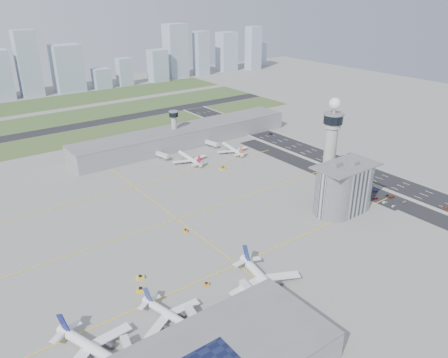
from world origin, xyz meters
TOP-DOWN VIEW (x-y plane):
  - ground at (0.00, 0.00)m, footprint 1000.00×1000.00m
  - grass_strip_0 at (-20.00, 225.00)m, footprint 480.00×50.00m
  - grass_strip_1 at (-20.00, 300.00)m, footprint 480.00×60.00m
  - grass_strip_2 at (-20.00, 380.00)m, footprint 480.00×70.00m
  - runway at (-20.00, 262.00)m, footprint 480.00×22.00m
  - highway at (115.00, 0.00)m, footprint 28.00×500.00m
  - barrier_left at (101.00, 0.00)m, footprint 0.60×500.00m
  - barrier_right at (129.00, 0.00)m, footprint 0.60×500.00m
  - landside_road at (90.00, -10.00)m, footprint 18.00×260.00m
  - parking_lot at (88.00, -22.00)m, footprint 20.00×44.00m
  - taxiway_line_h_0 at (-40.00, -30.00)m, footprint 260.00×0.60m
  - taxiway_line_h_1 at (-40.00, 30.00)m, footprint 260.00×0.60m
  - taxiway_line_h_2 at (-40.00, 90.00)m, footprint 260.00×0.60m
  - taxiway_line_v at (-40.00, 30.00)m, footprint 0.60×260.00m
  - control_tower at (72.00, 8.00)m, footprint 14.00×14.00m
  - secondary_tower at (30.00, 150.00)m, footprint 8.60×8.60m
  - admin_building at (51.99, -22.00)m, footprint 42.00×24.00m
  - terminal_pier at (40.00, 148.00)m, footprint 210.00×32.00m
  - airplane_near_a at (-121.63, -46.18)m, footprint 48.12×51.85m
  - airplane_near_b at (-88.08, -47.39)m, footprint 38.56×42.45m
  - airplane_near_c at (-41.04, -53.74)m, footprint 45.34×50.75m
  - airplane_far_a at (18.80, 107.95)m, footprint 33.69×38.79m
  - airplane_far_b at (61.05, 104.94)m, footprint 34.99×39.22m
  - jet_bridge_near_1 at (-83.00, -61.00)m, footprint 5.39×14.31m
  - jet_bridge_near_2 at (-53.00, -61.00)m, footprint 5.39×14.31m
  - jet_bridge_far_0 at (2.00, 132.00)m, footprint 5.39×14.31m
  - jet_bridge_far_1 at (52.00, 132.00)m, footprint 5.39×14.31m
  - tug_0 at (-85.62, -11.35)m, footprint 3.85×2.93m
  - tug_1 at (-89.83, -20.05)m, footprint 4.45×4.11m
  - tug_2 at (-62.42, -34.76)m, footprint 3.17×2.63m
  - tug_3 at (-43.67, 14.04)m, footprint 3.08×3.36m
  - tug_4 at (31.54, 78.44)m, footprint 4.21×3.43m
  - tug_5 at (29.76, 78.06)m, footprint 2.36×3.09m
  - car_lot_0 at (82.46, -39.87)m, footprint 3.56×1.49m
  - car_lot_1 at (82.53, -33.36)m, footprint 4.05×1.95m
  - car_lot_2 at (82.84, -26.06)m, footprint 4.19×1.95m
  - car_lot_3 at (83.74, -19.58)m, footprint 4.11×1.69m
  - car_lot_4 at (82.67, -14.31)m, footprint 3.35×1.58m
  - car_lot_5 at (82.18, -5.79)m, footprint 3.75×1.46m
  - car_lot_6 at (93.90, -40.66)m, footprint 4.27×2.14m
  - car_lot_7 at (93.20, -31.42)m, footprint 4.61×2.49m
  - car_lot_8 at (93.00, -27.96)m, footprint 3.41×1.83m
  - car_lot_9 at (92.49, -18.72)m, footprint 4.15×1.88m
  - car_lot_10 at (92.38, -10.10)m, footprint 4.65×2.42m
  - car_lot_11 at (92.19, -4.87)m, footprint 3.93×2.02m
  - car_hw_0 at (107.35, -61.49)m, footprint 1.58×3.68m
  - car_hw_1 at (115.28, 42.16)m, footprint 1.62×3.76m
  - car_hw_2 at (121.59, 121.66)m, footprint 2.06×4.40m
  - car_hw_4 at (107.43, 179.90)m, footprint 1.89×3.72m
  - skyline_bldg_8 at (-19.42, 431.56)m, footprint 26.33×21.06m
  - skyline_bldg_9 at (30.27, 432.32)m, footprint 36.96×29.57m
  - skyline_bldg_10 at (73.27, 423.68)m, footprint 23.01×18.41m
  - skyline_bldg_11 at (108.28, 423.34)m, footprint 20.22×16.18m
  - skyline_bldg_12 at (162.17, 421.29)m, footprint 26.14×20.92m
  - skyline_bldg_13 at (201.27, 433.27)m, footprint 32.26×25.81m
  - skyline_bldg_14 at (244.74, 426.38)m, footprint 21.59×17.28m
  - skyline_bldg_15 at (302.83, 435.54)m, footprint 30.25×24.20m
  - skyline_bldg_16 at (345.49, 415.96)m, footprint 23.04×18.43m
  - skyline_bldg_17 at (382.05, 443.29)m, footprint 22.64×18.11m

SIDE VIEW (x-z plane):
  - ground at x=0.00m, z-range 0.00..0.00m
  - taxiway_line_h_0 at x=-40.00m, z-range 0.00..0.01m
  - taxiway_line_h_1 at x=-40.00m, z-range 0.00..0.01m
  - taxiway_line_h_2 at x=-40.00m, z-range 0.00..0.01m
  - taxiway_line_v at x=-40.00m, z-range 0.00..0.01m
  - grass_strip_0 at x=-20.00m, z-range 0.00..0.08m
  - grass_strip_1 at x=-20.00m, z-range 0.00..0.08m
  - grass_strip_2 at x=-20.00m, z-range 0.00..0.08m
  - landside_road at x=90.00m, z-range 0.00..0.08m
  - highway at x=115.00m, z-range 0.00..0.10m
  - parking_lot at x=88.00m, z-range 0.00..0.10m
  - runway at x=-20.00m, z-range 0.01..0.11m
  - car_lot_11 at x=92.19m, z-range 0.00..1.09m
  - car_lot_8 at x=93.00m, z-range 0.00..1.10m
  - car_lot_4 at x=82.67m, z-range 0.00..1.11m
  - car_lot_6 at x=93.90m, z-range 0.00..1.16m
  - car_lot_2 at x=82.84m, z-range 0.00..1.16m
  - car_lot_3 at x=83.74m, z-range 0.00..1.19m
  - barrier_left at x=101.00m, z-range 0.00..1.20m
  - barrier_right at x=129.00m, z-range 0.00..1.20m
  - car_hw_1 at x=115.28m, z-range 0.00..1.20m
  - car_lot_0 at x=82.46m, z-range 0.00..1.20m
  - car_hw_4 at x=107.43m, z-range 0.00..1.22m
  - car_lot_5 at x=82.18m, z-range 0.00..1.22m
  - car_hw_2 at x=121.59m, z-range 0.00..1.22m
  - car_hw_0 at x=107.35m, z-range 0.00..1.24m
  - car_lot_10 at x=92.38m, z-range 0.00..1.25m
  - car_lot_7 at x=93.20m, z-range 0.00..1.27m
  - car_lot_1 at x=82.53m, z-range 0.00..1.28m
  - car_lot_9 at x=92.49m, z-range 0.00..1.32m
  - tug_2 at x=-62.42m, z-range 0.00..1.58m
  - tug_3 at x=-43.67m, z-range 0.00..1.61m
  - tug_5 at x=29.76m, z-range 0.00..1.64m
  - tug_0 at x=-85.62m, z-range 0.00..2.05m
  - tug_4 at x=31.54m, z-range 0.00..2.13m
  - tug_1 at x=-89.83m, z-range 0.00..2.13m
  - jet_bridge_near_1 at x=-83.00m, z-range 0.00..5.70m
  - jet_bridge_near_2 at x=-53.00m, z-range 0.00..5.70m
  - jet_bridge_far_0 at x=2.00m, z-range 0.00..5.70m
  - jet_bridge_far_1 at x=52.00m, z-range 0.00..5.70m
  - airplane_far_b at x=61.05m, z-range 0.00..9.71m
  - airplane_near_b at x=-88.08m, z-range 0.00..10.08m
  - airplane_far_a at x=18.80m, z-range 0.00..10.27m
  - airplane_near_a at x=-121.63m, z-range 0.00..11.78m
  - airplane_near_c at x=-41.04m, z-range 0.00..12.52m
  - terminal_pier at x=40.00m, z-range 0.00..15.80m
  - skyline_bldg_10 at x=73.27m, z-range 0.00..27.75m
  - admin_building at x=51.99m, z-range -1.45..32.05m
  - secondary_tower at x=30.00m, z-range 2.85..34.75m
  - skyline_bldg_11 at x=108.28m, z-range 0.00..38.97m
  - skyline_bldg_17 at x=382.05m, z-range 0.00..41.06m
  - skyline_bldg_12 at x=162.17m, z-range 0.00..46.89m
  - skyline_bldg_9 at x=30.27m, z-range 0.00..62.11m
  - skyline_bldg_15 at x=302.83m, z-range 0.00..63.40m
  - skyline_bldg_14 at x=244.74m, z-range 0.00..68.75m
  - control_tower at x=72.00m, z-range 2.79..67.29m
  - skyline_bldg_16 at x=345.49m, z-range 0.00..71.56m
  - skyline_bldg_13 at x=201.27m, z-range 0.00..81.20m
  - skyline_bldg_8 at x=-19.42m, z-range 0.00..83.39m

